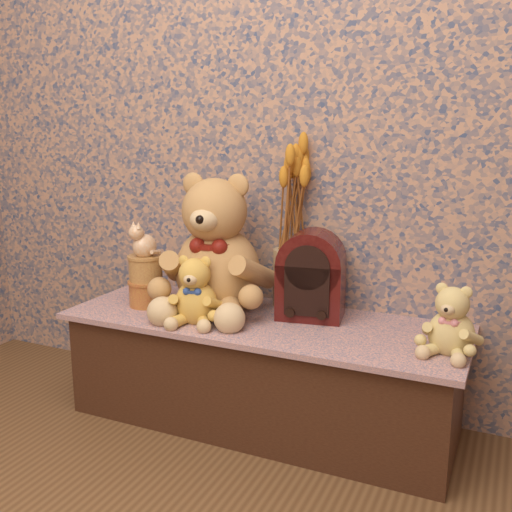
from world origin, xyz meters
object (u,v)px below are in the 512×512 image
(teddy_large, at_px, (217,237))
(teddy_small, at_px, (453,316))
(cathedral_radio, at_px, (311,274))
(cat_figurine, at_px, (144,238))
(ceramic_vase, at_px, (290,278))
(teddy_medium, at_px, (196,286))
(biscuit_tin_lower, at_px, (147,293))

(teddy_large, bearing_deg, teddy_small, -14.23)
(cathedral_radio, distance_m, cat_figurine, 0.64)
(ceramic_vase, bearing_deg, cathedral_radio, -40.15)
(teddy_small, xyz_separation_m, cathedral_radio, (-0.50, 0.14, 0.04))
(ceramic_vase, bearing_deg, teddy_medium, -127.04)
(teddy_medium, relative_size, biscuit_tin_lower, 1.94)
(cathedral_radio, bearing_deg, teddy_large, 177.97)
(cat_figurine, bearing_deg, teddy_medium, 6.35)
(teddy_large, height_order, cathedral_radio, teddy_large)
(cathedral_radio, relative_size, ceramic_vase, 1.44)
(teddy_medium, relative_size, cathedral_radio, 0.81)
(teddy_large, xyz_separation_m, cathedral_radio, (0.35, 0.05, -0.11))
(biscuit_tin_lower, bearing_deg, teddy_medium, -17.30)
(biscuit_tin_lower, relative_size, cat_figurine, 0.96)
(teddy_medium, height_order, cat_figurine, cat_figurine)
(teddy_large, bearing_deg, ceramic_vase, 23.90)
(ceramic_vase, height_order, cat_figurine, cat_figurine)
(teddy_large, height_order, biscuit_tin_lower, teddy_large)
(teddy_small, xyz_separation_m, ceramic_vase, (-0.61, 0.24, -0.01))
(cathedral_radio, bearing_deg, teddy_small, -25.62)
(cathedral_radio, bearing_deg, teddy_medium, -158.29)
(teddy_small, bearing_deg, biscuit_tin_lower, -170.26)
(cathedral_radio, xyz_separation_m, biscuit_tin_lower, (-0.62, -0.13, -0.11))
(teddy_medium, bearing_deg, biscuit_tin_lower, 149.75)
(teddy_large, bearing_deg, cat_figurine, -170.34)
(teddy_medium, height_order, cathedral_radio, cathedral_radio)
(teddy_medium, height_order, teddy_small, teddy_medium)
(teddy_medium, xyz_separation_m, teddy_small, (0.85, 0.07, -0.01))
(cat_figurine, bearing_deg, biscuit_tin_lower, 0.00)
(cathedral_radio, height_order, biscuit_tin_lower, cathedral_radio)
(teddy_large, distance_m, teddy_medium, 0.22)
(teddy_large, distance_m, cat_figurine, 0.28)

